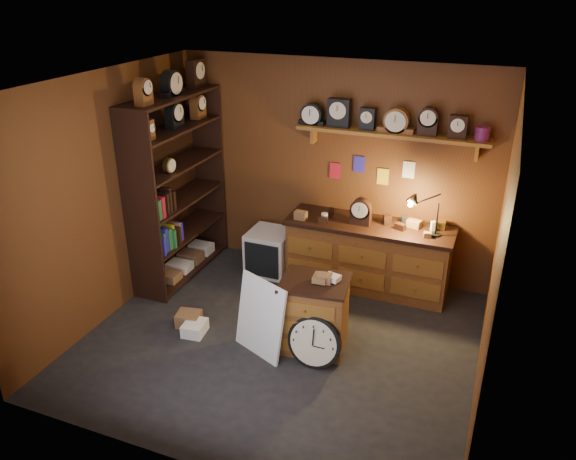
# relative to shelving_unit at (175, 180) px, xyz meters

# --- Properties ---
(floor) EXTENTS (4.00, 4.00, 0.00)m
(floor) POSITION_rel_shelving_unit_xyz_m (1.79, -0.98, -1.25)
(floor) COLOR black
(floor) RESTS_ON ground
(room_shell) EXTENTS (4.02, 3.62, 2.71)m
(room_shell) POSITION_rel_shelving_unit_xyz_m (1.84, -0.87, 0.47)
(room_shell) COLOR #593015
(room_shell) RESTS_ON ground
(shelving_unit) EXTENTS (0.47, 1.60, 2.58)m
(shelving_unit) POSITION_rel_shelving_unit_xyz_m (0.00, 0.00, 0.00)
(shelving_unit) COLOR black
(shelving_unit) RESTS_ON ground
(workbench) EXTENTS (2.00, 0.66, 1.36)m
(workbench) POSITION_rel_shelving_unit_xyz_m (2.36, 0.49, -0.78)
(workbench) COLOR brown
(workbench) RESTS_ON ground
(low_cabinet) EXTENTS (0.75, 0.66, 0.87)m
(low_cabinet) POSITION_rel_shelving_unit_xyz_m (2.15, -0.93, -0.83)
(low_cabinet) COLOR brown
(low_cabinet) RESTS_ON ground
(big_round_clock) EXTENTS (0.54, 0.17, 0.54)m
(big_round_clock) POSITION_rel_shelving_unit_xyz_m (2.26, -1.22, -0.99)
(big_round_clock) COLOR black
(big_round_clock) RESTS_ON ground
(white_panel) EXTENTS (0.64, 0.41, 0.82)m
(white_panel) POSITION_rel_shelving_unit_xyz_m (1.67, -1.21, -1.25)
(white_panel) COLOR silver
(white_panel) RESTS_ON ground
(mini_fridge) EXTENTS (0.54, 0.56, 0.56)m
(mini_fridge) POSITION_rel_shelving_unit_xyz_m (1.08, 0.41, -0.97)
(mini_fridge) COLOR silver
(mini_fridge) RESTS_ON ground
(floor_box_a) EXTENTS (0.29, 0.26, 0.16)m
(floor_box_a) POSITION_rel_shelving_unit_xyz_m (0.74, -1.08, -1.17)
(floor_box_a) COLOR brown
(floor_box_a) RESTS_ON ground
(floor_box_b) EXTENTS (0.25, 0.29, 0.13)m
(floor_box_b) POSITION_rel_shelving_unit_xyz_m (0.88, -1.20, -1.19)
(floor_box_b) COLOR white
(floor_box_b) RESTS_ON ground
(floor_box_c) EXTENTS (0.29, 0.29, 0.17)m
(floor_box_c) POSITION_rel_shelving_unit_xyz_m (1.53, 0.15, -1.17)
(floor_box_c) COLOR brown
(floor_box_c) RESTS_ON ground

